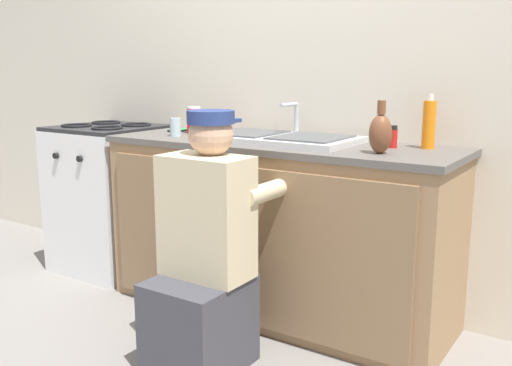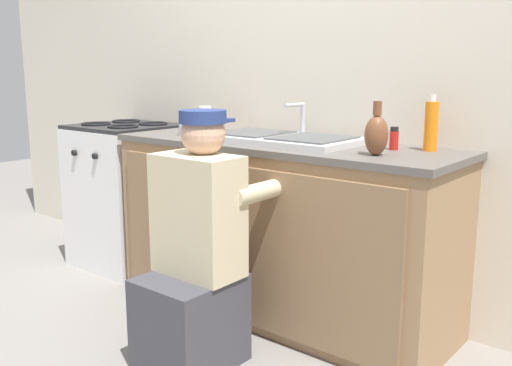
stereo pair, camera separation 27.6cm
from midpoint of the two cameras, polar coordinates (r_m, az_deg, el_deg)
ground_plane at (r=2.92m, az=1.51°, el=-14.49°), size 12.00×12.00×0.00m
back_wall at (r=3.17m, az=8.99°, el=10.79°), size 6.00×0.10×2.50m
counter_cabinet at (r=2.98m, az=5.00°, el=-4.93°), size 1.81×0.62×0.88m
countertop at (r=2.90m, az=5.25°, el=3.79°), size 1.85×0.62×0.03m
sink_double_basin at (r=2.90m, az=5.29°, el=4.49°), size 0.80×0.44×0.19m
stove_range at (r=3.81m, az=-10.71°, el=-1.12°), size 0.61×0.62×0.94m
plumber_person at (r=2.47m, az=-2.87°, el=-7.86°), size 0.42×0.61×1.10m
soda_cup_red at (r=3.31m, az=-2.77°, el=6.35°), size 0.08×0.08×0.15m
cell_phone at (r=3.44m, az=-4.12°, el=5.35°), size 0.07×0.14×0.01m
spice_bottle_red at (r=2.70m, az=16.53°, el=4.25°), size 0.04×0.04×0.10m
soap_bottle_orange at (r=2.70m, az=19.97°, el=5.39°), size 0.06×0.06×0.25m
water_glass at (r=3.17m, az=-4.73°, el=5.65°), size 0.06×0.06×0.10m
vase_decorative at (r=2.50m, az=15.09°, el=4.71°), size 0.10×0.10×0.23m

